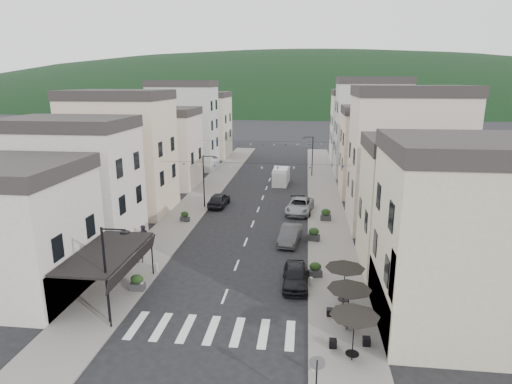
{
  "coord_description": "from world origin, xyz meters",
  "views": [
    {
      "loc": [
        5.05,
        -19.31,
        13.84
      ],
      "look_at": [
        0.42,
        20.31,
        3.5
      ],
      "focal_mm": 30.0,
      "sensor_mm": 36.0,
      "label": 1
    }
  ],
  "objects_px": {
    "parked_car_b": "(290,235)",
    "parked_car_e": "(219,199)",
    "parked_car_a": "(295,276)",
    "delivery_van": "(281,176)",
    "pedestrian_a": "(140,251)",
    "pedestrian_b": "(143,236)",
    "parked_car_c": "(300,206)",
    "parked_car_d": "(300,207)"
  },
  "relations": [
    {
      "from": "parked_car_b",
      "to": "parked_car_e",
      "type": "height_order",
      "value": "parked_car_e"
    },
    {
      "from": "parked_car_a",
      "to": "parked_car_e",
      "type": "distance_m",
      "value": 20.87
    },
    {
      "from": "parked_car_a",
      "to": "delivery_van",
      "type": "xyz_separation_m",
      "value": [
        -2.8,
        30.38,
        0.41
      ]
    },
    {
      "from": "pedestrian_a",
      "to": "pedestrian_b",
      "type": "height_order",
      "value": "pedestrian_b"
    },
    {
      "from": "parked_car_a",
      "to": "parked_car_e",
      "type": "height_order",
      "value": "parked_car_e"
    },
    {
      "from": "delivery_van",
      "to": "parked_car_e",
      "type": "bearing_deg",
      "value": -115.46
    },
    {
      "from": "parked_car_b",
      "to": "parked_car_c",
      "type": "height_order",
      "value": "parked_car_c"
    },
    {
      "from": "pedestrian_a",
      "to": "parked_car_b",
      "type": "bearing_deg",
      "value": 21.71
    },
    {
      "from": "parked_car_a",
      "to": "parked_car_b",
      "type": "bearing_deg",
      "value": 93.54
    },
    {
      "from": "parked_car_c",
      "to": "parked_car_e",
      "type": "height_order",
      "value": "parked_car_e"
    },
    {
      "from": "delivery_van",
      "to": "parked_car_b",
      "type": "bearing_deg",
      "value": -81.25
    },
    {
      "from": "parked_car_b",
      "to": "parked_car_c",
      "type": "distance_m",
      "value": 9.13
    },
    {
      "from": "parked_car_e",
      "to": "pedestrian_b",
      "type": "xyz_separation_m",
      "value": [
        -3.83,
        -13.28,
        0.3
      ]
    },
    {
      "from": "parked_car_c",
      "to": "delivery_van",
      "type": "distance_m",
      "value": 13.37
    },
    {
      "from": "parked_car_b",
      "to": "pedestrian_b",
      "type": "xyz_separation_m",
      "value": [
        -12.34,
        -2.76,
        0.33
      ]
    },
    {
      "from": "delivery_van",
      "to": "pedestrian_b",
      "type": "distance_m",
      "value": 26.94
    },
    {
      "from": "parked_car_c",
      "to": "delivery_van",
      "type": "bearing_deg",
      "value": 110.07
    },
    {
      "from": "parked_car_b",
      "to": "parked_car_e",
      "type": "xyz_separation_m",
      "value": [
        -8.5,
        10.52,
        0.04
      ]
    },
    {
      "from": "delivery_van",
      "to": "parked_car_d",
      "type": "bearing_deg",
      "value": -74.57
    },
    {
      "from": "parked_car_c",
      "to": "pedestrian_a",
      "type": "xyz_separation_m",
      "value": [
        -12.11,
        -14.99,
        0.25
      ]
    },
    {
      "from": "parked_car_a",
      "to": "parked_car_d",
      "type": "distance_m",
      "value": 17.31
    },
    {
      "from": "parked_car_a",
      "to": "parked_car_c",
      "type": "relative_size",
      "value": 0.78
    },
    {
      "from": "parked_car_a",
      "to": "parked_car_e",
      "type": "xyz_separation_m",
      "value": [
        -9.2,
        18.74,
        0.05
      ]
    },
    {
      "from": "parked_car_b",
      "to": "pedestrian_a",
      "type": "bearing_deg",
      "value": -145.42
    },
    {
      "from": "pedestrian_a",
      "to": "pedestrian_b",
      "type": "relative_size",
      "value": 0.94
    },
    {
      "from": "delivery_van",
      "to": "pedestrian_a",
      "type": "height_order",
      "value": "delivery_van"
    },
    {
      "from": "parked_car_b",
      "to": "parked_car_c",
      "type": "xyz_separation_m",
      "value": [
        0.7,
        9.1,
        0.03
      ]
    },
    {
      "from": "parked_car_d",
      "to": "pedestrian_a",
      "type": "height_order",
      "value": "pedestrian_a"
    },
    {
      "from": "parked_car_d",
      "to": "parked_car_c",
      "type": "bearing_deg",
      "value": 82.47
    },
    {
      "from": "parked_car_d",
      "to": "parked_car_b",
      "type": "bearing_deg",
      "value": -101.9
    },
    {
      "from": "parked_car_e",
      "to": "pedestrian_b",
      "type": "bearing_deg",
      "value": 77.04
    },
    {
      "from": "pedestrian_a",
      "to": "pedestrian_b",
      "type": "bearing_deg",
      "value": 100.84
    },
    {
      "from": "parked_car_b",
      "to": "delivery_van",
      "type": "relative_size",
      "value": 0.91
    },
    {
      "from": "parked_car_b",
      "to": "pedestrian_a",
      "type": "height_order",
      "value": "pedestrian_a"
    },
    {
      "from": "parked_car_a",
      "to": "pedestrian_a",
      "type": "distance_m",
      "value": 12.33
    },
    {
      "from": "parked_car_c",
      "to": "pedestrian_b",
      "type": "height_order",
      "value": "pedestrian_b"
    },
    {
      "from": "parked_car_c",
      "to": "delivery_van",
      "type": "relative_size",
      "value": 1.12
    },
    {
      "from": "parked_car_a",
      "to": "parked_car_e",
      "type": "relative_size",
      "value": 0.94
    },
    {
      "from": "parked_car_e",
      "to": "pedestrian_a",
      "type": "bearing_deg",
      "value": 83.1
    },
    {
      "from": "delivery_van",
      "to": "pedestrian_a",
      "type": "relative_size",
      "value": 2.77
    },
    {
      "from": "parked_car_a",
      "to": "parked_car_d",
      "type": "relative_size",
      "value": 0.92
    },
    {
      "from": "pedestrian_b",
      "to": "parked_car_c",
      "type": "bearing_deg",
      "value": 74.96
    }
  ]
}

